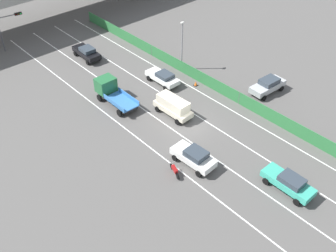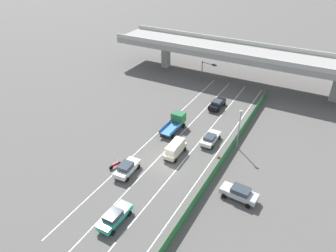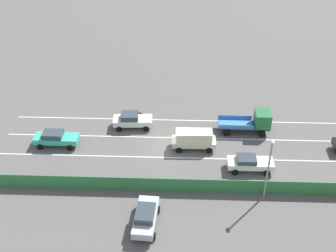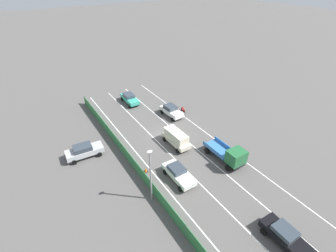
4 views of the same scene
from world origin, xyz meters
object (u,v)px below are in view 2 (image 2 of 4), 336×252
(car_sedan_black, at_px, (217,104))
(flatbed_truck_blue, at_px, (176,122))
(car_sedan_white, at_px, (211,138))
(car_taxi_teal, at_px, (114,217))
(parked_wagon_silver, at_px, (239,193))
(traffic_light, at_px, (207,69))
(street_lamp, at_px, (239,125))
(car_hatchback_white, at_px, (127,168))
(traffic_cone, at_px, (219,156))
(car_van_cream, at_px, (175,148))
(motorcycle, at_px, (115,165))

(car_sedan_black, distance_m, flatbed_truck_blue, 10.70)
(car_sedan_black, height_order, car_sedan_white, car_sedan_black)
(car_taxi_teal, xyz_separation_m, flatbed_truck_blue, (-3.37, 21.22, 0.39))
(parked_wagon_silver, height_order, traffic_light, traffic_light)
(street_lamp, bearing_deg, traffic_light, 124.49)
(traffic_light, bearing_deg, flatbed_truck_blue, -82.04)
(car_hatchback_white, distance_m, street_lamp, 17.52)
(car_hatchback_white, relative_size, traffic_cone, 7.67)
(flatbed_truck_blue, xyz_separation_m, traffic_light, (-2.68, 19.19, 2.28))
(car_van_cream, height_order, parked_wagon_silver, car_van_cream)
(car_sedan_white, distance_m, street_lamp, 5.11)
(flatbed_truck_blue, bearing_deg, traffic_light, 97.96)
(car_sedan_white, bearing_deg, parked_wagon_silver, -51.07)
(car_sedan_white, height_order, flatbed_truck_blue, flatbed_truck_blue)
(traffic_light, xyz_separation_m, traffic_cone, (11.99, -23.39, -3.30))
(car_hatchback_white, height_order, flatbed_truck_blue, flatbed_truck_blue)
(car_sedan_black, relative_size, traffic_cone, 8.04)
(car_van_cream, bearing_deg, car_taxi_teal, -89.99)
(car_taxi_teal, distance_m, street_lamp, 22.39)
(car_van_cream, relative_size, flatbed_truck_blue, 0.82)
(car_van_cream, bearing_deg, traffic_cone, 22.09)
(car_sedan_black, bearing_deg, car_taxi_teal, -89.99)
(car_sedan_black, height_order, traffic_cone, car_sedan_black)
(car_hatchback_white, distance_m, motorcycle, 2.25)
(car_sedan_white, xyz_separation_m, flatbed_truck_blue, (-6.73, 1.19, 0.44))
(flatbed_truck_blue, xyz_separation_m, parked_wagon_silver, (14.47, -10.78, -0.33))
(car_sedan_black, distance_m, motorcycle, 24.16)
(car_van_cream, distance_m, car_hatchback_white, 7.86)
(parked_wagon_silver, xyz_separation_m, traffic_cone, (-5.17, 6.58, -0.68))
(parked_wagon_silver, height_order, street_lamp, street_lamp)
(motorcycle, height_order, street_lamp, street_lamp)
(car_van_cream, height_order, traffic_light, traffic_light)
(car_hatchback_white, bearing_deg, car_sedan_black, 80.98)
(parked_wagon_silver, distance_m, street_lamp, 11.56)
(car_hatchback_white, relative_size, traffic_light, 0.89)
(traffic_cone, bearing_deg, motorcycle, -142.67)
(motorcycle, xyz_separation_m, traffic_cone, (11.89, 9.07, -0.19))
(car_sedan_white, relative_size, motorcycle, 2.40)
(traffic_cone, bearing_deg, car_taxi_teal, -109.23)
(parked_wagon_silver, bearing_deg, car_taxi_teal, -136.76)
(car_hatchback_white, distance_m, flatbed_truck_blue, 13.52)
(street_lamp, bearing_deg, motorcycle, -135.61)
(traffic_light, bearing_deg, motorcycle, -89.82)
(car_hatchback_white, height_order, motorcycle, car_hatchback_white)
(traffic_light, height_order, street_lamp, street_lamp)
(car_sedan_black, xyz_separation_m, street_lamp, (7.32, -10.43, 3.05))
(car_sedan_white, bearing_deg, traffic_light, 114.79)
(car_taxi_teal, distance_m, traffic_light, 40.95)
(motorcycle, distance_m, traffic_cone, 14.95)
(car_sedan_black, bearing_deg, motorcycle, -104.25)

